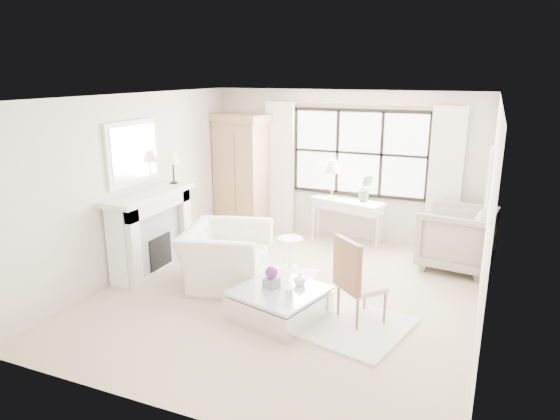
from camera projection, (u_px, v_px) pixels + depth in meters
The scene contains 32 objects.
floor at pixel (286, 293), 7.01m from camera, with size 5.50×5.50×0.00m, color #BFAE8E.
ceiling at pixel (287, 97), 6.28m from camera, with size 5.50×5.50×0.00m, color white.
wall_back at pixel (343, 166), 9.09m from camera, with size 5.00×5.00×0.00m, color beige.
wall_front at pixel (164, 275), 4.20m from camera, with size 5.00×5.00×0.00m, color beige.
wall_left at pixel (134, 184), 7.58m from camera, with size 5.50×5.50×0.00m, color beige.
wall_right at pixel (488, 221), 5.71m from camera, with size 5.50×5.50×0.00m, color silver.
window_pane at pixel (359, 153), 8.89m from camera, with size 2.40×0.02×1.50m, color white.
window_frame at pixel (359, 153), 8.88m from camera, with size 2.50×0.04×1.50m, color black, non-canonical shape.
curtain_rod at pixel (360, 104), 8.60m from camera, with size 0.04×0.04×3.30m, color #B6873F.
curtain_left at pixel (280, 168), 9.48m from camera, with size 0.55×0.10×2.47m, color white.
curtain_right at pixel (445, 181), 8.36m from camera, with size 0.55×0.10×2.47m, color silver.
fireplace at pixel (149, 230), 7.68m from camera, with size 0.58×1.66×1.26m.
mirror_frame at pixel (133, 153), 7.43m from camera, with size 0.05×1.15×0.95m, color white.
mirror_glass at pixel (135, 153), 7.42m from camera, with size 0.02×1.00×0.80m, color silver.
art_frame at pixel (489, 176), 7.18m from camera, with size 0.04×0.62×0.82m, color white.
art_canvas at pixel (488, 176), 7.19m from camera, with size 0.01×0.52×0.72m, color beige.
mantel_lamp at pixel (173, 159), 7.94m from camera, with size 0.22×0.22×0.51m.
armoire at pixel (242, 172), 9.63m from camera, with size 1.24×0.92×2.24m.
console_table at pixel (347, 221), 8.99m from camera, with size 1.37×0.80×0.80m.
console_lamp at pixel (332, 168), 8.86m from camera, with size 0.28×0.28×0.69m.
orchid_plant at pixel (365, 188), 8.70m from camera, with size 0.26×0.21×0.48m, color #4F6845.
side_table at pixel (290, 249), 7.80m from camera, with size 0.40×0.40×0.51m.
rug_left at pixel (256, 280), 7.42m from camera, with size 1.71×1.21×0.03m, color white.
rug_right at pixel (336, 320), 6.21m from camera, with size 1.68×1.26×0.03m, color silver.
club_armchair at pixel (226, 256), 7.25m from camera, with size 1.30×1.13×0.84m, color white.
wingback_chair at pixel (456, 238), 7.81m from camera, with size 1.05×1.08×0.98m, color gray.
french_chair at pixel (360, 298), 6.15m from camera, with size 0.68×0.68×1.08m.
coffee_table at pixel (279, 304), 6.29m from camera, with size 1.23×1.23×0.38m.
planter_box at pixel (271, 283), 6.27m from camera, with size 0.17×0.17×0.12m, color slate.
planter_flowers at pixel (271, 272), 6.23m from camera, with size 0.16×0.16×0.16m, color #5D2E73.
pillar_candle at pixel (289, 293), 5.99m from camera, with size 0.10×0.10×0.12m, color white.
coffee_vase at pixel (300, 279), 6.34m from camera, with size 0.16×0.16×0.17m, color silver.
Camera 1 is at (2.41, -5.97, 3.01)m, focal length 32.00 mm.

